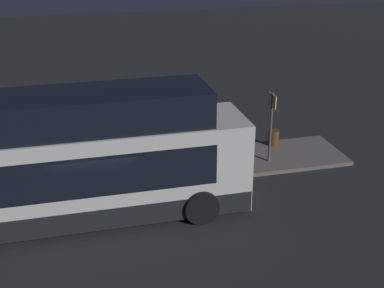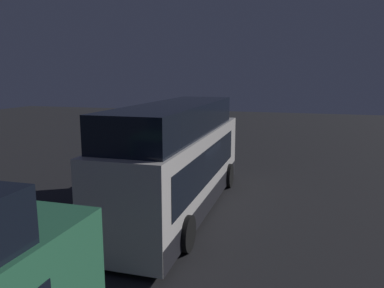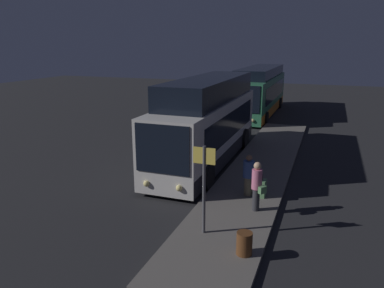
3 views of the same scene
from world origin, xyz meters
name	(u,v)px [view 2 (image 2 of 3)]	position (x,y,z in m)	size (l,w,h in m)	color
ground	(188,208)	(0.00, 0.00, 0.00)	(80.00, 80.00, 0.00)	#232326
platform	(119,199)	(0.00, 3.00, 0.07)	(20.00, 2.80, 0.15)	#605B56
bus_lead	(179,164)	(-0.42, 0.22, 1.85)	(10.52, 2.72, 4.14)	silver
passenger_boarding	(148,159)	(3.50, 3.16, 1.00)	(0.62, 0.70, 1.61)	#6B604C
passenger_waiting	(148,152)	(4.74, 3.69, 1.10)	(0.56, 0.61, 1.75)	#2D2D33
suitcase	(138,169)	(3.43, 3.67, 0.47)	(0.47, 0.26, 0.88)	#598C59
sign_post	(181,133)	(6.85, 2.49, 1.88)	(0.10, 0.68, 2.76)	#4C4C51
trash_bin	(163,153)	(7.62, 3.92, 0.47)	(0.44, 0.44, 0.65)	#593319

